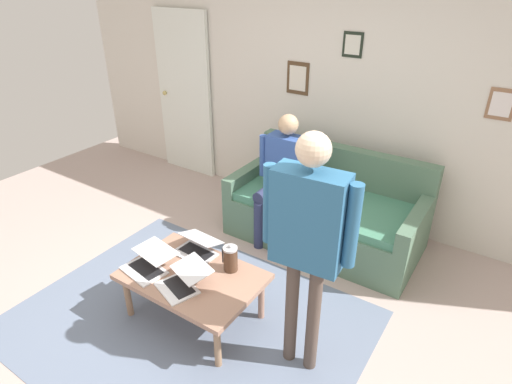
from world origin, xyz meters
name	(u,v)px	position (x,y,z in m)	size (l,w,h in m)	color
ground_plane	(206,322)	(0.00, 0.00, 0.00)	(7.68, 7.68, 0.00)	#B49E96
area_rug	(188,323)	(0.12, 0.09, 0.00)	(2.62, 2.02, 0.01)	slate
back_wall	(337,91)	(0.00, -2.20, 1.35)	(7.04, 0.11, 2.70)	silver
interior_door	(185,95)	(2.02, -2.11, 1.02)	(0.82, 0.09, 2.05)	silver
couch	(327,212)	(-0.26, -1.59, 0.30)	(1.84, 0.92, 0.88)	#51715A
coffee_table	(193,279)	(0.12, -0.01, 0.37)	(1.03, 0.70, 0.42)	#A27761
laptop_left	(182,281)	(0.08, 0.13, 0.46)	(0.39, 0.43, 0.14)	silver
laptop_center	(197,248)	(0.27, -0.24, 0.46)	(0.35, 0.31, 0.15)	silver
laptop_right	(148,263)	(0.44, 0.12, 0.46)	(0.39, 0.40, 0.13)	silver
french_press	(230,258)	(-0.09, -0.22, 0.52)	(0.13, 0.11, 0.23)	#4C3323
person_standing	(308,231)	(-0.78, -0.08, 1.09)	(0.60, 0.22, 1.71)	brown
person_seated	(282,172)	(0.13, -1.36, 0.73)	(0.55, 0.51, 1.28)	#2A2F4F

